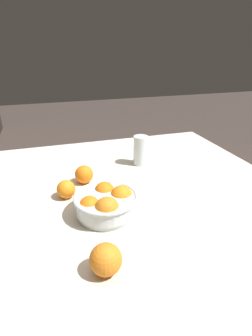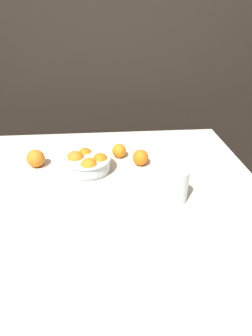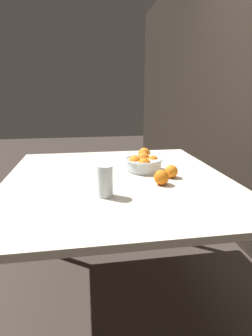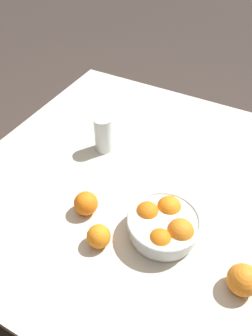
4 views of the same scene
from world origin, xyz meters
TOP-DOWN VIEW (x-y plane):
  - ground_plane at (0.00, 0.00)m, footprint 12.00×12.00m
  - back_wall at (0.00, 1.07)m, footprint 8.00×0.05m
  - dining_table at (0.00, 0.00)m, footprint 1.27×1.18m
  - fruit_bowl at (-0.10, 0.17)m, footprint 0.22×0.22m
  - juice_glass at (0.25, -0.08)m, footprint 0.07×0.07m
  - orange_loose_near_bowl at (0.04, 0.28)m, footprint 0.07×0.07m
  - orange_loose_front at (0.14, 0.20)m, footprint 0.07×0.07m
  - orange_loose_aside at (-0.35, 0.23)m, footprint 0.08×0.08m

SIDE VIEW (x-z plane):
  - ground_plane at x=0.00m, z-range 0.00..0.00m
  - dining_table at x=0.00m, z-range 0.32..1.10m
  - orange_loose_near_bowl at x=0.04m, z-range 0.78..0.85m
  - orange_loose_front at x=0.14m, z-range 0.78..0.85m
  - orange_loose_aside at x=-0.35m, z-range 0.78..0.86m
  - fruit_bowl at x=-0.10m, z-range 0.78..0.87m
  - juice_glass at x=0.25m, z-range 0.77..0.91m
  - back_wall at x=0.00m, z-range 0.00..2.60m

